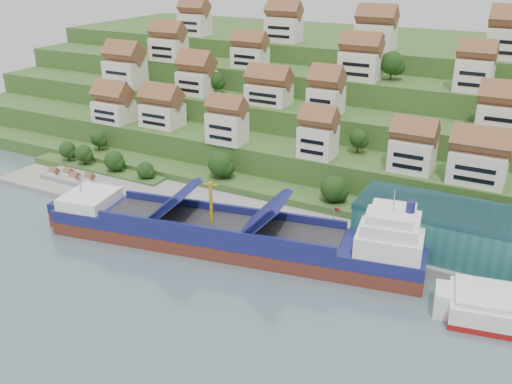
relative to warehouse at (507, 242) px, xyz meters
The scene contains 10 objects.
ground 55.18m from the warehouse, 161.90° to the right, with size 300.00×300.00×0.00m, color slate.
quay 32.64m from the warehouse, behind, with size 180.00×14.00×2.20m, color gray.
pebble_beach 110.32m from the warehouse, behind, with size 45.00×20.00×1.00m, color gray.
hillside 101.03m from the warehouse, 121.00° to the left, with size 260.00×128.00×31.00m.
hillside_village 70.10m from the warehouse, 140.18° to the left, with size 156.65×62.58×28.92m.
hillside_trees 65.63m from the warehouse, 157.36° to the left, with size 136.89×62.15×30.78m.
warehouse is the anchor object (origin of this frame).
flagpole 34.60m from the warehouse, 168.33° to the right, with size 1.28×0.16×8.00m.
beach_huts 112.29m from the warehouse, behind, with size 14.40×3.70×2.20m.
cargo_ship 54.37m from the warehouse, 161.71° to the right, with size 83.72×26.96×18.41m.
Camera 1 is at (55.94, -94.92, 60.82)m, focal length 40.00 mm.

